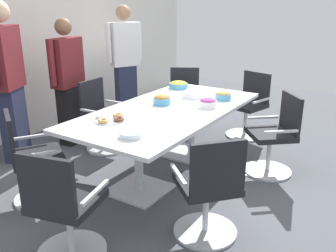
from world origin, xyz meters
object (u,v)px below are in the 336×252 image
object	(u,v)px
donut_platter	(110,119)
plate_stack	(131,134)
office_chair_3	(102,119)
snack_bowl_candy_mix	(208,103)
office_chair_1	(248,108)
office_chair_6	(209,193)
napkin_pile	(192,94)
office_chair_2	(184,102)
office_chair_5	(64,211)
office_chair_4	(32,162)
person_standing_0	(8,80)
person_standing_2	(125,60)
snack_bowl_chips_yellow	(179,85)
conference_table	(168,120)
snack_bowl_cookies	(223,96)
office_chair_0	(275,139)
person_standing_1	(68,81)
snack_bowl_pretzels	(162,100)

from	to	relation	value
donut_platter	plate_stack	xyz separation A→B (m)	(-0.25, -0.46, 0.01)
office_chair_3	snack_bowl_candy_mix	world-z (taller)	office_chair_3
plate_stack	office_chair_1	bearing A→B (deg)	-2.81
office_chair_6	napkin_pile	size ratio (longest dim) A/B	4.87
office_chair_2	office_chair_5	bearing A→B (deg)	74.94
office_chair_1	office_chair_4	bearing A→B (deg)	85.28
office_chair_4	napkin_pile	distance (m)	1.99
office_chair_5	person_standing_0	size ratio (longest dim) A/B	0.48
person_standing_2	snack_bowl_chips_yellow	bearing A→B (deg)	96.06
office_chair_2	snack_bowl_chips_yellow	xyz separation A→B (m)	(-0.51, -0.20, 0.39)
conference_table	snack_bowl_chips_yellow	size ratio (longest dim) A/B	9.49
snack_bowl_cookies	office_chair_0	bearing A→B (deg)	-93.96
person_standing_1	snack_bowl_chips_yellow	bearing A→B (deg)	118.94
person_standing_1	plate_stack	size ratio (longest dim) A/B	7.95
person_standing_0	snack_bowl_candy_mix	world-z (taller)	person_standing_0
snack_bowl_chips_yellow	napkin_pile	xyz separation A→B (m)	(-0.34, -0.40, -0.01)
office_chair_3	snack_bowl_candy_mix	bearing A→B (deg)	93.41
donut_platter	office_chair_6	bearing A→B (deg)	-99.72
person_standing_2	donut_platter	distance (m)	2.53
person_standing_0	office_chair_0	bearing A→B (deg)	88.37
office_chair_0	snack_bowl_pretzels	world-z (taller)	office_chair_0
snack_bowl_chips_yellow	office_chair_1	bearing A→B (deg)	-45.47
person_standing_0	snack_bowl_chips_yellow	distance (m)	2.11
office_chair_1	office_chair_6	bearing A→B (deg)	119.67
person_standing_2	napkin_pile	world-z (taller)	person_standing_2
office_chair_0	snack_bowl_chips_yellow	bearing A→B (deg)	38.47
office_chair_1	office_chair_2	world-z (taller)	same
office_chair_0	conference_table	bearing A→B (deg)	81.00
snack_bowl_pretzels	snack_bowl_candy_mix	bearing A→B (deg)	-71.18
conference_table	office_chair_1	world-z (taller)	office_chair_1
snack_bowl_chips_yellow	snack_bowl_pretzels	xyz separation A→B (m)	(-0.79, -0.26, 0.01)
office_chair_0	snack_bowl_pretzels	size ratio (longest dim) A/B	4.49
office_chair_3	office_chair_5	world-z (taller)	same
office_chair_4	person_standing_0	world-z (taller)	person_standing_0
office_chair_4	snack_bowl_cookies	distance (m)	2.26
conference_table	office_chair_2	xyz separation A→B (m)	(1.41, 0.62, -0.22)
office_chair_2	snack_bowl_candy_mix	bearing A→B (deg)	101.11
office_chair_0	office_chair_6	world-z (taller)	same
office_chair_6	napkin_pile	world-z (taller)	office_chair_6
snack_bowl_pretzels	donut_platter	distance (m)	0.78
donut_platter	snack_bowl_pretzels	bearing A→B (deg)	-7.72
office_chair_2	office_chair_6	size ratio (longest dim) A/B	1.00
person_standing_1	person_standing_2	size ratio (longest dim) A/B	0.92
conference_table	napkin_pile	bearing A→B (deg)	1.56
office_chair_4	snack_bowl_chips_yellow	distance (m)	2.22
office_chair_4	office_chair_2	bearing A→B (deg)	118.33
plate_stack	napkin_pile	distance (m)	1.48
office_chair_3	office_chair_1	bearing A→B (deg)	133.52
office_chair_0	office_chair_4	distance (m)	2.59
office_chair_4	snack_bowl_cookies	size ratio (longest dim) A/B	4.64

